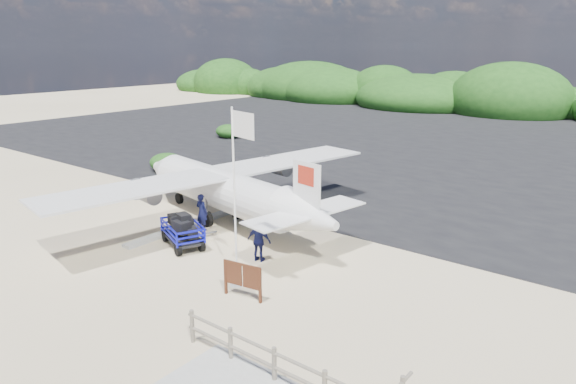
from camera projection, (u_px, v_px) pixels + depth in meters
name	position (u px, v px, depth m)	size (l,w,h in m)	color
ground	(237.00, 260.00, 20.18)	(160.00, 160.00, 0.00)	beige
asphalt_apron	(484.00, 147.00, 42.92)	(90.00, 50.00, 0.04)	#B2B2B2
lagoon	(131.00, 208.00, 26.64)	(9.00, 7.00, 0.40)	#B2B2B2
vegetation_band	(552.00, 116.00, 61.88)	(124.00, 8.00, 4.40)	#B2B2B2
fence	(274.00, 383.00, 12.83)	(6.40, 2.00, 1.10)	#B2B2B2
baggage_cart	(183.00, 246.00, 21.60)	(2.50, 1.43, 1.25)	#0C10BF
flagpole	(237.00, 285.00, 18.11)	(1.25, 0.52, 6.25)	white
signboard	(243.00, 298.00, 17.15)	(1.56, 0.15, 1.28)	#4E2716
crew_a	(202.00, 212.00, 23.30)	(0.62, 0.41, 1.71)	#111543
crew_b	(246.00, 208.00, 24.22)	(0.74, 0.58, 1.52)	#111543
crew_c	(259.00, 241.00, 19.90)	(0.99, 0.41, 1.68)	#111543
aircraft_small	(363.00, 129.00, 52.28)	(7.48, 7.48, 2.69)	#B2B2B2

